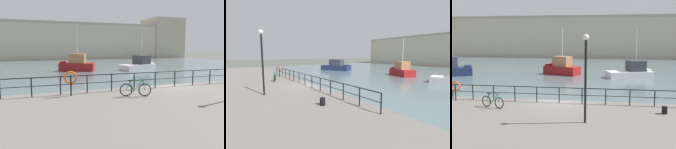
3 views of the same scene
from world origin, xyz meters
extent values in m
plane|color=#4C5147|center=(0.00, 0.00, 0.00)|extent=(240.00, 240.00, 0.00)
cube|color=slate|center=(0.00, 30.20, 0.01)|extent=(80.00, 60.00, 0.01)
cube|color=slate|center=(0.00, -6.50, 0.41)|extent=(56.00, 13.00, 0.82)
cube|color=navy|center=(-18.35, 14.94, 0.58)|extent=(7.46, 5.53, 1.13)
cube|color=#333842|center=(-18.17, 15.03, 1.88)|extent=(3.66, 3.35, 1.47)
cube|color=navy|center=(-15.71, 16.31, 1.26)|extent=(1.58, 1.98, 0.24)
cube|color=maroon|center=(-2.87, 18.82, 0.59)|extent=(5.45, 4.00, 1.17)
cube|color=#997047|center=(-2.81, 18.79, 1.86)|extent=(2.79, 2.48, 1.37)
cube|color=maroon|center=(-4.79, 19.67, 1.30)|extent=(1.16, 1.63, 0.24)
cylinder|color=silver|center=(-2.81, 18.79, 4.56)|extent=(0.10, 0.10, 4.03)
cylinder|color=black|center=(-10.85, -0.75, 1.34)|extent=(0.07, 0.07, 1.05)
cylinder|color=black|center=(-9.29, -0.75, 1.34)|extent=(0.07, 0.07, 1.05)
cylinder|color=black|center=(-7.72, -0.75, 1.34)|extent=(0.07, 0.07, 1.05)
cylinder|color=black|center=(-6.15, -0.75, 1.34)|extent=(0.07, 0.07, 1.05)
cylinder|color=black|center=(-4.58, -0.75, 1.34)|extent=(0.07, 0.07, 1.05)
cylinder|color=black|center=(-3.01, -0.75, 1.34)|extent=(0.07, 0.07, 1.05)
cylinder|color=black|center=(-1.44, -0.75, 1.34)|extent=(0.07, 0.07, 1.05)
cylinder|color=black|center=(0.13, -0.75, 1.34)|extent=(0.07, 0.07, 1.05)
cylinder|color=black|center=(1.69, -0.75, 1.34)|extent=(0.07, 0.07, 1.05)
cylinder|color=black|center=(3.26, -0.75, 1.34)|extent=(0.07, 0.07, 1.05)
cylinder|color=black|center=(4.83, -0.75, 1.34)|extent=(0.07, 0.07, 1.05)
cylinder|color=black|center=(6.40, -0.75, 1.34)|extent=(0.07, 0.07, 1.05)
cylinder|color=black|center=(7.97, -0.75, 1.34)|extent=(0.07, 0.07, 1.05)
cylinder|color=black|center=(9.54, -0.75, 1.34)|extent=(0.07, 0.07, 1.05)
cylinder|color=black|center=(-0.66, -0.75, 1.87)|extent=(20.39, 0.06, 0.06)
cylinder|color=black|center=(-0.66, -0.75, 1.40)|extent=(20.39, 0.04, 0.04)
torus|color=black|center=(-3.35, -2.78, 1.18)|extent=(0.70, 0.28, 0.72)
torus|color=black|center=(-4.35, -2.45, 1.18)|extent=(0.70, 0.28, 0.72)
cylinder|color=#146638|center=(-3.70, -2.67, 1.42)|extent=(0.53, 0.21, 0.66)
cylinder|color=#146638|center=(-4.04, -2.55, 1.38)|extent=(0.23, 0.11, 0.58)
cylinder|color=#146638|center=(-3.79, -2.64, 1.70)|extent=(0.70, 0.26, 0.11)
cylinder|color=#146638|center=(-4.14, -2.52, 1.14)|extent=(0.42, 0.17, 0.12)
cylinder|color=#146638|center=(-4.24, -2.49, 1.42)|extent=(0.26, 0.12, 0.51)
cylinder|color=#146638|center=(-3.40, -2.77, 1.46)|extent=(0.14, 0.08, 0.57)
cube|color=black|center=(-4.13, -2.52, 1.71)|extent=(0.24, 0.15, 0.05)
cylinder|color=#146638|center=(-3.45, -2.75, 1.79)|extent=(0.50, 0.19, 0.02)
cylinder|color=black|center=(6.68, -2.42, 1.04)|extent=(0.32, 0.32, 0.44)
cylinder|color=black|center=(-7.20, -1.25, 1.39)|extent=(0.08, 0.08, 1.15)
torus|color=orange|center=(-7.20, -1.19, 1.84)|extent=(0.75, 0.11, 0.75)
cylinder|color=black|center=(2.20, -4.75, 2.98)|extent=(0.12, 0.12, 4.32)
sphere|color=silver|center=(2.20, -4.75, 5.28)|extent=(0.32, 0.32, 0.32)
camera|label=1|loc=(-9.23, -13.38, 3.56)|focal=35.03mm
camera|label=2|loc=(14.75, -6.81, 3.71)|focal=26.25mm
camera|label=3|loc=(3.21, -18.47, 5.31)|focal=43.26mm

